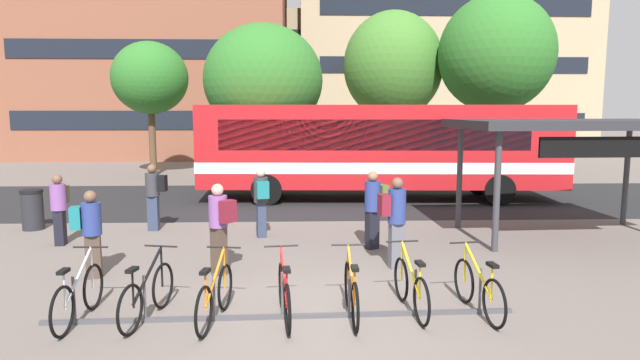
# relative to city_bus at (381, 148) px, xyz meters

# --- Properties ---
(ground) EXTENTS (200.00, 200.00, 0.00)m
(ground) POSITION_rel_city_bus_xyz_m (-2.51, -10.41, -1.78)
(ground) COLOR #6B605B
(bus_lane_asphalt) EXTENTS (80.00, 7.20, 0.01)m
(bus_lane_asphalt) POSITION_rel_city_bus_xyz_m (-2.51, 0.00, -1.77)
(bus_lane_asphalt) COLOR #232326
(bus_lane_asphalt) RESTS_ON ground
(city_bus) EXTENTS (12.13, 3.15, 3.20)m
(city_bus) POSITION_rel_city_bus_xyz_m (0.00, 0.00, 0.00)
(city_bus) COLOR red
(city_bus) RESTS_ON ground
(bike_rack) EXTENTS (6.90, 0.30, 0.70)m
(bike_rack) POSITION_rel_city_bus_xyz_m (-3.02, -10.46, -1.68)
(bike_rack) COLOR #47474C
(bike_rack) RESTS_ON ground
(parked_bicycle_silver_0) EXTENTS (0.52, 1.72, 0.99)m
(parked_bicycle_silver_0) POSITION_rel_city_bus_xyz_m (-5.94, -10.48, -1.39)
(parked_bicycle_silver_0) COLOR black
(parked_bicycle_silver_0) RESTS_ON ground
(parked_bicycle_black_1) EXTENTS (0.53, 1.70, 0.99)m
(parked_bicycle_black_1) POSITION_rel_city_bus_xyz_m (-4.97, -10.46, -1.39)
(parked_bicycle_black_1) COLOR black
(parked_bicycle_black_1) RESTS_ON ground
(parked_bicycle_orange_2) EXTENTS (0.52, 1.71, 0.99)m
(parked_bicycle_orange_2) POSITION_rel_city_bus_xyz_m (-3.98, -10.57, -1.39)
(parked_bicycle_orange_2) COLOR black
(parked_bicycle_orange_2) RESTS_ON ground
(parked_bicycle_red_3) EXTENTS (0.52, 1.72, 0.99)m
(parked_bicycle_red_3) POSITION_rel_city_bus_xyz_m (-2.99, -10.52, -1.39)
(parked_bicycle_red_3) COLOR black
(parked_bicycle_red_3) RESTS_ON ground
(parked_bicycle_orange_4) EXTENTS (0.52, 1.72, 0.99)m
(parked_bicycle_orange_4) POSITION_rel_city_bus_xyz_m (-2.01, -10.48, -1.39)
(parked_bicycle_orange_4) COLOR black
(parked_bicycle_orange_4) RESTS_ON ground
(parked_bicycle_yellow_5) EXTENTS (0.52, 1.72, 0.99)m
(parked_bicycle_yellow_5) POSITION_rel_city_bus_xyz_m (-1.09, -10.30, -1.39)
(parked_bicycle_yellow_5) COLOR black
(parked_bicycle_yellow_5) RESTS_ON ground
(parked_bicycle_yellow_6) EXTENTS (0.52, 1.72, 0.99)m
(parked_bicycle_yellow_6) POSITION_rel_city_bus_xyz_m (-0.10, -10.41, -1.39)
(parked_bicycle_yellow_6) COLOR black
(parked_bicycle_yellow_6) RESTS_ON ground
(transit_shelter) EXTENTS (5.42, 3.40, 2.81)m
(transit_shelter) POSITION_rel_city_bus_xyz_m (3.65, -5.62, 0.84)
(transit_shelter) COLOR #38383D
(transit_shelter) RESTS_ON ground
(commuter_maroon_pack_0) EXTENTS (0.57, 0.41, 1.77)m
(commuter_maroon_pack_0) POSITION_rel_city_bus_xyz_m (-0.94, -8.01, -0.76)
(commuter_maroon_pack_0) COLOR #565660
(commuter_maroon_pack_0) RESTS_ON ground
(commuter_teal_pack_1) EXTENTS (0.43, 0.58, 1.67)m
(commuter_teal_pack_1) POSITION_rel_city_bus_xyz_m (-3.68, -5.39, -0.81)
(commuter_teal_pack_1) COLOR #2D3851
(commuter_teal_pack_1) RESTS_ON ground
(commuter_black_pack_2) EXTENTS (0.53, 0.36, 1.69)m
(commuter_black_pack_2) POSITION_rel_city_bus_xyz_m (-6.44, -4.55, -0.80)
(commuter_black_pack_2) COLOR #2D3851
(commuter_black_pack_2) RESTS_ON ground
(commuter_olive_pack_3) EXTENTS (0.37, 0.55, 1.61)m
(commuter_olive_pack_3) POSITION_rel_city_bus_xyz_m (-8.18, -5.93, -0.85)
(commuter_olive_pack_3) COLOR black
(commuter_olive_pack_3) RESTS_ON ground
(commuter_maroon_pack_4) EXTENTS (0.60, 0.57, 1.70)m
(commuter_maroon_pack_4) POSITION_rel_city_bus_xyz_m (-4.23, -8.31, -0.79)
(commuter_maroon_pack_4) COLOR #47382D
(commuter_maroon_pack_4) RESTS_ON ground
(commuter_olive_pack_5) EXTENTS (0.60, 0.52, 1.72)m
(commuter_olive_pack_5) POSITION_rel_city_bus_xyz_m (-1.14, -6.52, -0.79)
(commuter_olive_pack_5) COLOR black
(commuter_olive_pack_5) RESTS_ON ground
(commuter_teal_pack_6) EXTENTS (0.58, 0.42, 1.61)m
(commuter_teal_pack_6) POSITION_rel_city_bus_xyz_m (-6.55, -8.41, -0.85)
(commuter_teal_pack_6) COLOR #47382D
(commuter_teal_pack_6) RESTS_ON ground
(trash_bin) EXTENTS (0.55, 0.55, 1.03)m
(trash_bin) POSITION_rel_city_bus_xyz_m (-9.59, -4.32, -1.26)
(trash_bin) COLOR #232328
(trash_bin) RESTS_ON ground
(street_tree_0) EXTENTS (5.03, 5.03, 8.07)m
(street_tree_0) POSITION_rel_city_bus_xyz_m (5.88, 5.71, 3.71)
(street_tree_0) COLOR brown
(street_tree_0) RESTS_ON ground
(street_tree_1) EXTENTS (4.72, 4.72, 6.42)m
(street_tree_1) POSITION_rel_city_bus_xyz_m (-4.21, 3.64, 2.44)
(street_tree_1) COLOR brown
(street_tree_1) RESTS_ON ground
(street_tree_2) EXTENTS (4.79, 4.79, 7.76)m
(street_tree_2) POSITION_rel_city_bus_xyz_m (1.75, 8.15, 3.38)
(street_tree_2) COLOR brown
(street_tree_2) RESTS_ON ground
(street_tree_3) EXTENTS (3.45, 3.45, 6.15)m
(street_tree_3) POSITION_rel_city_bus_xyz_m (-9.64, 7.20, 2.70)
(street_tree_3) COLOR brown
(street_tree_3) RESTS_ON ground
(building_left_wing) EXTENTS (16.87, 11.19, 20.41)m
(building_left_wing) POSITION_rel_city_bus_xyz_m (-12.18, 19.41, 8.43)
(building_left_wing) COLOR brown
(building_left_wing) RESTS_ON ground
(building_right_wing) EXTENTS (20.95, 12.77, 19.00)m
(building_right_wing) POSITION_rel_city_bus_xyz_m (7.80, 25.06, 7.73)
(building_right_wing) COLOR tan
(building_right_wing) RESTS_ON ground
(building_centre_block) EXTENTS (17.35, 12.44, 10.80)m
(building_centre_block) POSITION_rel_city_bus_xyz_m (-3.33, 30.50, 3.63)
(building_centre_block) COLOR tan
(building_centre_block) RESTS_ON ground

